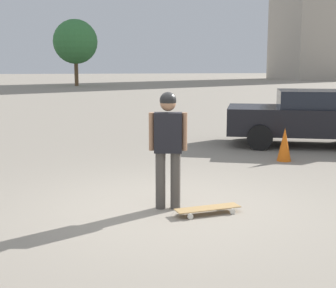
{
  "coord_description": "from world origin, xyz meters",
  "views": [
    {
      "loc": [
        6.17,
        -1.27,
        1.97
      ],
      "look_at": [
        0.0,
        0.0,
        0.91
      ],
      "focal_mm": 50.0,
      "sensor_mm": 36.0,
      "label": 1
    }
  ],
  "objects_px": {
    "person": "(168,141)",
    "skateboard": "(208,209)",
    "traffic_cone": "(284,144)",
    "car_parked_near": "(313,117)"
  },
  "relations": [
    {
      "from": "person",
      "to": "skateboard",
      "type": "height_order",
      "value": "person"
    },
    {
      "from": "person",
      "to": "car_parked_near",
      "type": "distance_m",
      "value": 6.34
    },
    {
      "from": "person",
      "to": "car_parked_near",
      "type": "relative_size",
      "value": 0.36
    },
    {
      "from": "skateboard",
      "to": "traffic_cone",
      "type": "distance_m",
      "value": 4.03
    },
    {
      "from": "traffic_cone",
      "to": "person",
      "type": "bearing_deg",
      "value": -48.02
    },
    {
      "from": "person",
      "to": "skateboard",
      "type": "relative_size",
      "value": 1.76
    },
    {
      "from": "skateboard",
      "to": "car_parked_near",
      "type": "bearing_deg",
      "value": -139.15
    },
    {
      "from": "person",
      "to": "traffic_cone",
      "type": "height_order",
      "value": "person"
    },
    {
      "from": "person",
      "to": "traffic_cone",
      "type": "relative_size",
      "value": 2.33
    },
    {
      "from": "person",
      "to": "traffic_cone",
      "type": "xyz_separation_m",
      "value": [
        -2.73,
        3.04,
        -0.61
      ]
    }
  ]
}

